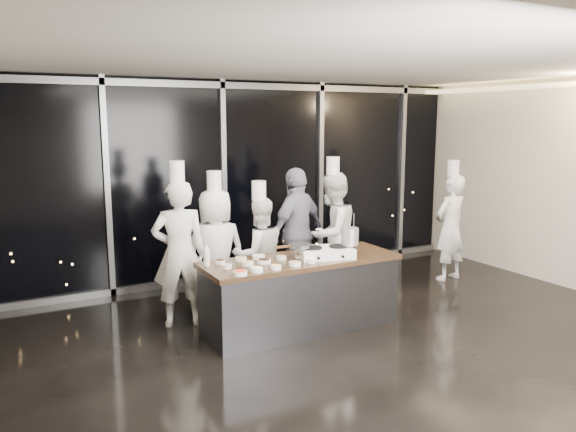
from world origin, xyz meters
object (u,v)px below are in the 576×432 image
at_px(stock_pot, 350,236).
at_px(chef_right, 332,233).
at_px(demo_counter, 301,293).
at_px(chef_far_left, 179,252).
at_px(chef_center, 259,254).
at_px(stove, 326,252).
at_px(chef_side, 450,226).
at_px(frying_pan, 299,245).
at_px(chef_left, 216,251).
at_px(guest, 297,232).

xyz_separation_m(stock_pot, chef_right, (0.51, 1.19, -0.23)).
height_order(demo_counter, chef_far_left, chef_far_left).
xyz_separation_m(chef_center, chef_right, (1.26, 0.16, 0.13)).
height_order(stove, chef_center, chef_center).
xyz_separation_m(chef_center, chef_side, (3.35, -0.10, 0.09)).
relative_size(frying_pan, chef_left, 0.26).
height_order(stove, guest, guest).
distance_m(frying_pan, chef_far_left, 1.50).
bearing_deg(guest, demo_counter, 39.06).
height_order(demo_counter, frying_pan, frying_pan).
bearing_deg(stove, chef_right, 68.54).
xyz_separation_m(stove, chef_right, (0.81, 1.12, -0.05)).
height_order(chef_left, chef_center, chef_left).
xyz_separation_m(chef_left, chef_center, (0.58, -0.12, -0.07)).
distance_m(chef_center, guest, 0.88).
distance_m(frying_pan, chef_left, 1.23).
height_order(stock_pot, chef_right, chef_right).
bearing_deg(guest, chef_far_left, -12.08).
distance_m(stove, chef_center, 1.08).
relative_size(frying_pan, stock_pot, 2.33).
height_order(stock_pot, chef_side, chef_side).
height_order(demo_counter, guest, guest).
distance_m(demo_counter, guest, 1.46).
xyz_separation_m(guest, chef_right, (0.48, -0.20, -0.03)).
relative_size(frying_pan, guest, 0.26).
bearing_deg(guest, chef_right, 134.27).
distance_m(chef_left, chef_right, 1.84).
bearing_deg(stock_pot, chef_side, 19.80).
bearing_deg(chef_side, chef_center, -10.07).
height_order(demo_counter, chef_side, chef_side).
relative_size(guest, chef_right, 0.93).
bearing_deg(chef_left, stock_pot, 139.95).
xyz_separation_m(demo_counter, chef_far_left, (-1.27, 0.83, 0.49)).
bearing_deg(frying_pan, stock_pot, -1.15).
relative_size(demo_counter, chef_far_left, 1.18).
bearing_deg(frying_pan, demo_counter, 6.66).
relative_size(chef_center, chef_right, 0.87).
relative_size(chef_far_left, guest, 1.10).
bearing_deg(stock_pot, demo_counter, 163.98).
xyz_separation_m(demo_counter, frying_pan, (-0.03, 0.00, 0.61)).
bearing_deg(chef_right, stove, 31.35).
bearing_deg(chef_far_left, chef_left, -151.40).
bearing_deg(demo_counter, chef_left, 126.54).
xyz_separation_m(chef_left, chef_right, (1.84, 0.04, 0.06)).
bearing_deg(chef_left, chef_right, -177.95).
xyz_separation_m(guest, chef_side, (2.57, -0.45, -0.07)).
distance_m(stove, chef_right, 1.39).
bearing_deg(frying_pan, chef_left, 140.23).
height_order(chef_left, chef_right, chef_right).
xyz_separation_m(frying_pan, stock_pot, (0.63, -0.18, 0.08)).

